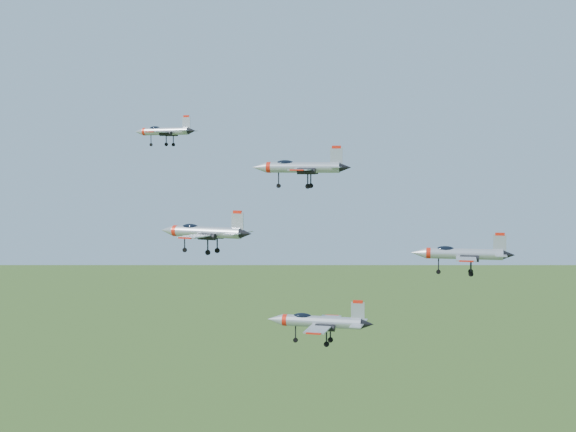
% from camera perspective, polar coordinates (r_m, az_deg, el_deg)
% --- Properties ---
extents(jet_lead, '(11.50, 9.49, 3.08)m').
position_cam_1_polar(jet_lead, '(130.23, -8.82, 5.99)').
color(jet_lead, '#A1A7AE').
extents(jet_left_high, '(13.64, 11.59, 3.70)m').
position_cam_1_polar(jet_left_high, '(109.96, 0.85, 3.49)').
color(jet_left_high, '#A1A7AE').
extents(jet_right_high, '(13.21, 10.89, 3.54)m').
position_cam_1_polar(jet_right_high, '(101.65, -6.01, -1.11)').
color(jet_right_high, '#A1A7AE').
extents(jet_left_low, '(13.57, 11.51, 3.68)m').
position_cam_1_polar(jet_left_low, '(110.08, 12.21, -2.63)').
color(jet_left_low, '#A1A7AE').
extents(jet_right_low, '(13.43, 11.33, 3.62)m').
position_cam_1_polar(jet_right_low, '(100.07, 2.17, -7.50)').
color(jet_right_low, '#A1A7AE').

